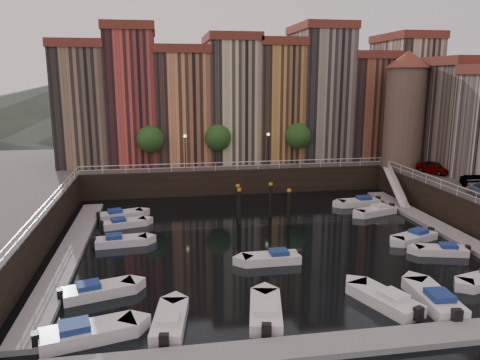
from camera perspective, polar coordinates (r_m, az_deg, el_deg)
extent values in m
plane|color=black|center=(40.93, 3.32, -7.16)|extent=(200.00, 200.00, 0.00)
cube|color=black|center=(65.32, -1.76, 1.61)|extent=(80.00, 20.00, 3.00)
cube|color=gray|center=(39.68, -20.03, -8.29)|extent=(2.00, 28.00, 0.35)
cube|color=gray|center=(46.30, 23.67, -5.66)|extent=(2.00, 28.00, 0.35)
cube|color=gray|center=(26.12, 12.18, -19.03)|extent=(30.00, 2.00, 0.35)
cone|color=#2D382D|center=(149.24, -18.06, 9.19)|extent=(80.00, 80.00, 14.00)
cone|color=#2D382D|center=(148.29, -4.39, 10.51)|extent=(100.00, 100.00, 18.00)
cone|color=#2D382D|center=(155.62, 8.74, 9.38)|extent=(70.00, 70.00, 12.00)
cube|color=#816C52|center=(61.87, -18.41, 8.34)|extent=(6.00, 10.00, 14.00)
cube|color=brown|center=(61.89, -18.89, 15.27)|extent=(6.30, 10.30, 1.00)
cube|color=#BE433B|center=(61.22, -12.94, 9.55)|extent=(5.80, 10.00, 16.00)
cube|color=brown|center=(61.44, -13.33, 17.49)|extent=(6.10, 10.30, 1.00)
cube|color=tan|center=(61.26, -7.07, 8.60)|extent=(6.50, 10.00, 13.50)
cube|color=brown|center=(61.23, -7.25, 15.38)|extent=(6.80, 10.30, 1.00)
cube|color=beige|center=(61.84, -1.12, 9.42)|extent=(6.20, 10.00, 15.00)
cube|color=brown|center=(61.95, -1.15, 16.83)|extent=(6.50, 10.30, 1.00)
cube|color=#C18C47|center=(63.00, 4.26, 9.21)|extent=(5.60, 10.00, 14.50)
cube|color=brown|center=(63.06, 4.38, 16.26)|extent=(5.90, 10.30, 1.00)
cube|color=gray|center=(64.66, 9.53, 10.05)|extent=(6.40, 10.00, 16.50)
cube|color=brown|center=(64.92, 9.81, 17.78)|extent=(6.70, 10.30, 1.00)
cube|color=brown|center=(67.02, 14.54, 8.40)|extent=(6.00, 10.00, 13.00)
cube|color=brown|center=(66.95, 14.88, 14.38)|extent=(6.30, 10.30, 1.00)
cube|color=beige|center=(69.59, 19.14, 9.28)|extent=(5.90, 10.00, 15.50)
cube|color=brown|center=(69.74, 19.63, 16.05)|extent=(6.20, 10.30, 1.00)
cube|color=#695E50|center=(61.03, 25.89, 6.74)|extent=(9.00, 8.00, 12.00)
cube|color=brown|center=(60.88, 26.48, 12.83)|extent=(9.30, 8.30, 1.00)
cylinder|color=#6B5B4C|center=(59.68, 19.37, 7.18)|extent=(4.60, 4.60, 12.00)
cone|color=brown|center=(59.54, 19.85, 13.70)|extent=(5.20, 5.20, 2.00)
cylinder|color=black|center=(56.58, -10.76, 2.51)|extent=(0.30, 0.30, 2.40)
sphere|color=#1E4719|center=(56.23, -10.86, 4.92)|extent=(3.20, 3.20, 3.20)
cylinder|color=black|center=(56.97, -2.69, 2.78)|extent=(0.30, 0.30, 2.40)
sphere|color=#1E4719|center=(56.63, -2.71, 5.17)|extent=(3.20, 3.20, 3.20)
cylinder|color=black|center=(59.01, 7.01, 3.03)|extent=(0.30, 0.30, 2.40)
sphere|color=#1E4719|center=(58.67, 7.07, 5.34)|extent=(3.20, 3.20, 3.20)
cylinder|color=black|center=(55.52, -6.68, 3.29)|extent=(0.12, 0.12, 4.00)
sphere|color=#FFD88C|center=(55.25, -6.73, 5.34)|extent=(0.36, 0.36, 0.36)
cylinder|color=black|center=(56.91, 3.44, 3.57)|extent=(0.12, 0.12, 4.00)
sphere|color=#FFD88C|center=(56.64, 3.47, 5.57)|extent=(0.36, 0.36, 0.36)
cube|color=white|center=(55.15, -0.34, 2.21)|extent=(36.00, 0.08, 0.08)
cube|color=white|center=(55.23, -0.34, 1.75)|extent=(36.00, 0.06, 0.06)
cube|color=white|center=(46.36, 25.93, -1.00)|extent=(0.08, 34.00, 0.08)
cube|color=white|center=(46.46, 25.88, -1.54)|extent=(0.06, 34.00, 0.06)
cube|color=white|center=(38.94, -23.04, -3.09)|extent=(0.08, 34.00, 0.08)
cube|color=white|center=(39.06, -22.99, -3.73)|extent=(0.06, 34.00, 0.06)
cube|color=white|center=(55.45, 18.44, -0.70)|extent=(2.78, 8.26, 2.81)
cube|color=white|center=(55.35, 18.47, -0.19)|extent=(1.93, 8.32, 3.65)
cylinder|color=black|center=(44.48, -0.09, -3.51)|extent=(0.32, 0.32, 3.60)
cylinder|color=#C38A17|center=(44.02, -0.09, -1.19)|extent=(0.36, 0.36, 0.25)
cylinder|color=black|center=(46.12, -0.26, -2.93)|extent=(0.32, 0.32, 3.60)
cylinder|color=#C38A17|center=(45.67, -0.26, -0.69)|extent=(0.36, 0.36, 0.25)
cylinder|color=black|center=(44.44, 5.96, -3.59)|extent=(0.32, 0.32, 3.60)
cylinder|color=#C38A17|center=(43.97, 6.01, -1.28)|extent=(0.36, 0.36, 0.25)
cylinder|color=black|center=(46.86, 3.73, -2.71)|extent=(0.32, 0.32, 3.60)
cylinder|color=#C38A17|center=(46.42, 3.76, -0.51)|extent=(0.36, 0.36, 0.25)
cube|color=silver|center=(27.40, -18.00, -17.40)|extent=(5.20, 3.04, 0.83)
cube|color=navy|center=(27.12, -19.53, -16.63)|extent=(1.84, 1.68, 0.56)
cube|color=black|center=(27.21, -23.64, -17.41)|extent=(0.51, 0.63, 0.78)
cube|color=silver|center=(32.03, -16.83, -12.85)|extent=(4.72, 2.85, 0.75)
cube|color=navy|center=(31.78, -17.98, -12.24)|extent=(1.68, 1.54, 0.50)
cube|color=black|center=(31.73, -21.08, -12.92)|extent=(0.48, 0.58, 0.70)
cube|color=silver|center=(40.59, -14.27, -7.28)|extent=(4.30, 1.96, 0.71)
cube|color=navy|center=(40.46, -15.11, -6.76)|extent=(1.42, 1.25, 0.47)
cube|color=black|center=(40.58, -17.39, -7.12)|extent=(0.37, 0.50, 0.66)
cube|color=silver|center=(45.32, -13.91, -5.20)|extent=(4.24, 2.54, 0.68)
cube|color=navy|center=(45.11, -14.61, -4.79)|extent=(1.51, 1.38, 0.45)
cube|color=black|center=(44.93, -16.52, -5.21)|extent=(0.43, 0.52, 0.63)
cube|color=silver|center=(48.10, -14.29, -4.18)|extent=(4.51, 2.75, 0.72)
cube|color=navy|center=(47.88, -15.00, -3.76)|extent=(1.61, 1.48, 0.48)
cube|color=black|center=(47.68, -16.91, -4.18)|extent=(0.46, 0.55, 0.67)
cube|color=silver|center=(40.65, 23.31, -7.94)|extent=(4.08, 2.41, 0.65)
cube|color=navy|center=(40.69, 24.07, -7.40)|extent=(1.45, 1.32, 0.44)
cube|color=black|center=(41.25, 26.01, -7.58)|extent=(0.41, 0.50, 0.61)
cube|color=silver|center=(42.89, 20.43, -6.63)|extent=(4.46, 2.99, 0.71)
cube|color=navy|center=(43.19, 20.95, -5.94)|extent=(1.64, 1.53, 0.47)
cube|color=black|center=(44.47, 22.23, -5.78)|extent=(0.48, 0.56, 0.66)
cube|color=silver|center=(49.82, 16.16, -3.71)|extent=(4.61, 2.91, 0.73)
cube|color=silver|center=(50.10, 16.68, -3.13)|extent=(1.67, 1.54, 0.49)
cube|color=black|center=(51.29, 18.00, -3.09)|extent=(0.48, 0.57, 0.69)
cube|color=silver|center=(52.74, 14.26, -2.71)|extent=(4.49, 1.92, 0.75)
cube|color=navy|center=(52.90, 14.87, -2.20)|extent=(1.46, 1.27, 0.50)
cube|color=black|center=(53.74, 16.47, -2.29)|extent=(0.38, 0.52, 0.70)
cube|color=silver|center=(27.62, -8.53, -16.70)|extent=(2.36, 4.65, 0.76)
cube|color=silver|center=(26.88, -8.73, -16.47)|extent=(1.41, 1.58, 0.51)
cube|color=black|center=(25.51, -9.24, -18.72)|extent=(0.55, 0.42, 0.71)
cube|color=silver|center=(28.32, 3.14, -15.76)|extent=(2.73, 4.96, 0.80)
cube|color=silver|center=(27.53, 3.18, -15.51)|extent=(1.55, 1.72, 0.53)
cube|color=black|center=(26.05, 3.24, -17.78)|extent=(0.60, 0.47, 0.75)
cube|color=silver|center=(30.88, 17.16, -13.81)|extent=(3.43, 5.16, 0.82)
cube|color=silver|center=(30.28, 18.15, -13.38)|extent=(1.77, 1.89, 0.55)
cube|color=black|center=(29.33, 20.91, -14.95)|extent=(0.65, 0.55, 0.77)
cube|color=silver|center=(31.97, 22.50, -13.28)|extent=(2.23, 5.04, 0.84)
cube|color=navy|center=(31.23, 23.16, -12.94)|extent=(1.45, 1.65, 0.56)
cube|color=black|center=(29.86, 24.91, -14.78)|extent=(0.58, 0.43, 0.78)
imported|color=gray|center=(56.96, 22.56, 1.32)|extent=(2.85, 4.36, 1.38)
imported|color=gray|center=(50.45, 26.88, -0.44)|extent=(1.92, 4.13, 1.31)
cube|color=silver|center=(35.83, 3.83, -9.58)|extent=(4.29, 1.68, 0.73)
cube|color=navy|center=(35.81, 4.76, -8.86)|extent=(1.37, 1.17, 0.49)
cube|color=black|center=(36.31, 7.31, -8.94)|extent=(0.34, 0.49, 0.68)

